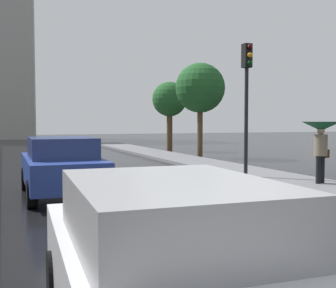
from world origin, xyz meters
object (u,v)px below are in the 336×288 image
Objects in this scene: street_tree_far at (170,100)px; street_tree_mid at (200,88)px; traffic_light at (247,85)px; car_white_mid_road at (181,276)px; pedestrian_with_umbrella_far at (321,134)px; car_blue_near_kerb at (62,166)px.

street_tree_mid is at bearing -94.33° from street_tree_far.
traffic_light is at bearing -101.78° from street_tree_far.
street_tree_mid reaches higher than car_white_mid_road.
pedestrian_with_umbrella_far is at bearing -96.21° from street_tree_far.
car_white_mid_road is at bearing -151.53° from pedestrian_with_umbrella_far.
pedestrian_with_umbrella_far is 0.35× the size of street_tree_mid.
traffic_light reaches higher than car_white_mid_road.
pedestrian_with_umbrella_far is (7.16, 6.61, 0.83)m from car_white_mid_road.
car_blue_near_kerb is 0.81× the size of street_tree_mid.
traffic_light is at bearing -106.30° from street_tree_mid.
street_tree_mid is (8.33, 9.13, 2.88)m from car_blue_near_kerb.
car_white_mid_road is at bearing -111.58° from street_tree_far.
car_blue_near_kerb is at bearing -121.09° from street_tree_far.
traffic_light is (-1.16, 2.06, 1.51)m from pedestrian_with_umbrella_far.
street_tree_far is at bearing -121.04° from car_blue_near_kerb.
street_tree_mid is at bearing 68.64° from pedestrian_with_umbrella_far.
traffic_light is 0.94× the size of street_tree_far.
car_blue_near_kerb is 12.69m from street_tree_mid.
car_blue_near_kerb is 0.96× the size of traffic_light.
car_white_mid_road is 1.04× the size of traffic_light.
car_white_mid_road is 9.78m from pedestrian_with_umbrella_far.
car_white_mid_road is 24.31m from street_tree_far.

